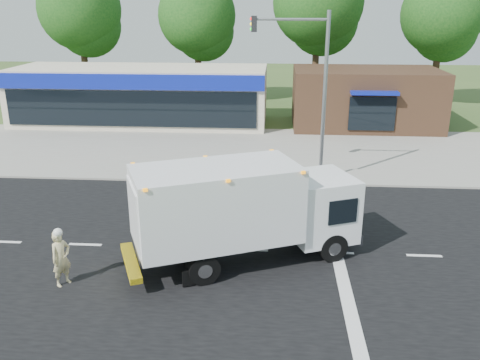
# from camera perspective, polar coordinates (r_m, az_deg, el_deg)

# --- Properties ---
(ground) EXTENTS (120.00, 120.00, 0.00)m
(ground) POSITION_cam_1_polar(r_m,az_deg,el_deg) (18.11, 1.24, -7.91)
(ground) COLOR #385123
(ground) RESTS_ON ground
(road_asphalt) EXTENTS (60.00, 14.00, 0.02)m
(road_asphalt) POSITION_cam_1_polar(r_m,az_deg,el_deg) (18.11, 1.24, -7.89)
(road_asphalt) COLOR black
(road_asphalt) RESTS_ON ground
(sidewalk) EXTENTS (60.00, 2.40, 0.12)m
(sidewalk) POSITION_cam_1_polar(r_m,az_deg,el_deg) (25.66, 2.18, 0.55)
(sidewalk) COLOR gray
(sidewalk) RESTS_ON ground
(parking_apron) EXTENTS (60.00, 9.00, 0.02)m
(parking_apron) POSITION_cam_1_polar(r_m,az_deg,el_deg) (31.23, 2.56, 3.85)
(parking_apron) COLOR gray
(parking_apron) RESTS_ON ground
(lane_markings) EXTENTS (55.20, 7.00, 0.01)m
(lane_markings) POSITION_cam_1_polar(r_m,az_deg,el_deg) (16.91, 5.64, -10.04)
(lane_markings) COLOR silver
(lane_markings) RESTS_ON road_asphalt
(ems_box_truck) EXTENTS (8.06, 5.20, 3.43)m
(ems_box_truck) POSITION_cam_1_polar(r_m,az_deg,el_deg) (16.59, 0.16, -3.01)
(ems_box_truck) COLOR black
(ems_box_truck) RESTS_ON ground
(emergency_worker) EXTENTS (0.70, 0.78, 1.89)m
(emergency_worker) POSITION_cam_1_polar(r_m,az_deg,el_deg) (16.58, -19.46, -8.19)
(emergency_worker) COLOR #C7B784
(emergency_worker) RESTS_ON ground
(retail_strip_mall) EXTENTS (18.00, 6.20, 4.00)m
(retail_strip_mall) POSITION_cam_1_polar(r_m,az_deg,el_deg) (37.86, -11.05, 9.33)
(retail_strip_mall) COLOR #BDB39D
(retail_strip_mall) RESTS_ON ground
(brown_storefront) EXTENTS (10.00, 6.70, 4.00)m
(brown_storefront) POSITION_cam_1_polar(r_m,az_deg,el_deg) (37.16, 13.87, 8.93)
(brown_storefront) COLOR #382316
(brown_storefront) RESTS_ON ground
(traffic_signal_pole) EXTENTS (3.51, 0.25, 8.00)m
(traffic_signal_pole) POSITION_cam_1_polar(r_m,az_deg,el_deg) (24.00, 8.00, 11.03)
(traffic_signal_pole) COLOR gray
(traffic_signal_pole) RESTS_ON ground
(background_trees) EXTENTS (36.77, 7.39, 12.10)m
(background_trees) POSITION_cam_1_polar(r_m,az_deg,el_deg) (44.32, 2.12, 18.02)
(background_trees) COLOR #332114
(background_trees) RESTS_ON ground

